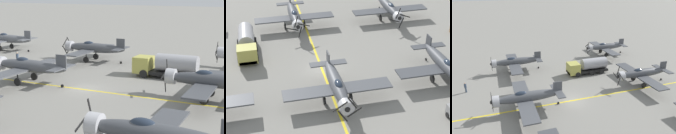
# 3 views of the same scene
# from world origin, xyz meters

# --- Properties ---
(ground_plane) EXTENTS (400.00, 400.00, 0.00)m
(ground_plane) POSITION_xyz_m (0.00, 0.00, 0.00)
(ground_plane) COLOR gray
(taxiway_stripe) EXTENTS (0.30, 160.00, 0.01)m
(taxiway_stripe) POSITION_xyz_m (0.00, 0.00, 0.00)
(taxiway_stripe) COLOR yellow
(taxiway_stripe) RESTS_ON ground
(airplane_near_left) EXTENTS (12.00, 9.98, 3.71)m
(airplane_near_left) POSITION_xyz_m (-13.65, -13.14, 2.01)
(airplane_near_left) COLOR #42444A
(airplane_near_left) RESTS_ON ground
(airplane_near_center) EXTENTS (12.00, 9.98, 3.74)m
(airplane_near_center) POSITION_xyz_m (1.65, -13.60, 2.01)
(airplane_near_center) COLOR #414348
(airplane_near_center) RESTS_ON ground
(airplane_mid_center) EXTENTS (12.00, 9.98, 3.65)m
(airplane_mid_center) POSITION_xyz_m (-0.31, 6.68, 2.01)
(airplane_mid_center) COLOR #4A4D52
(airplane_mid_center) RESTS_ON ground
(airplane_mid_left) EXTENTS (12.00, 9.98, 3.65)m
(airplane_mid_left) POSITION_xyz_m (-13.78, 5.39, 2.01)
(airplane_mid_left) COLOR #42454A
(airplane_mid_left) RESTS_ON ground
(fuel_tanker) EXTENTS (2.68, 8.00, 2.98)m
(fuel_tanker) POSITION_xyz_m (9.01, -6.74, 1.51)
(fuel_tanker) COLOR black
(fuel_tanker) RESTS_ON ground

